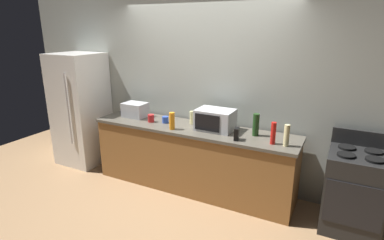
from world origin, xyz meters
The scene contains 16 objects.
ground_plane centered at (0.00, 0.00, 0.00)m, with size 8.00×8.00×0.00m, color #93704C.
back_wall centered at (0.00, 0.81, 1.35)m, with size 6.40×0.10×2.70m, color #9EA399.
counter_run centered at (0.00, 0.40, 0.45)m, with size 2.84×0.64×0.90m.
refrigerator centered at (-2.05, 0.40, 0.90)m, with size 0.72×0.73×1.80m.
stove_range centered at (2.00, 0.40, 0.46)m, with size 0.60×0.61×1.08m.
microwave centered at (0.31, 0.45, 1.04)m, with size 0.48×0.35×0.27m.
toaster_oven centered at (-0.99, 0.46, 1.01)m, with size 0.34×0.26×0.21m, color #B7BABF.
cordless_phone centered at (0.69, 0.21, 0.98)m, with size 0.05×0.11×0.15m, color black.
bottle_vinegar centered at (-0.07, 0.53, 0.99)m, with size 0.06×0.06×0.18m, color beige.
bottle_hand_soap centered at (1.25, 0.28, 1.03)m, with size 0.06×0.06×0.25m, color beige.
bottle_hot_sauce centered at (1.11, 0.28, 1.03)m, with size 0.06×0.06×0.26m, color red.
bottle_wine centered at (0.85, 0.47, 1.04)m, with size 0.08×0.08×0.28m, color #1E3F19.
bottle_dish_soap centered at (-0.19, 0.20, 1.01)m, with size 0.07×0.07×0.23m, color orange.
mug_black centered at (-1.28, 0.61, 0.95)m, with size 0.09×0.09×0.10m, color black.
mug_red centered at (-0.62, 0.34, 0.95)m, with size 0.09×0.09×0.11m, color red.
mug_blue centered at (-0.42, 0.40, 0.95)m, with size 0.09×0.09×0.09m, color #2D4CB2.
Camera 1 is at (1.79, -3.07, 2.19)m, focal length 28.67 mm.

